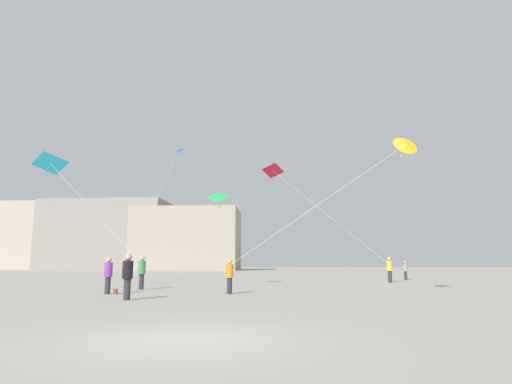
{
  "coord_description": "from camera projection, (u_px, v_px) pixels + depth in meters",
  "views": [
    {
      "loc": [
        2.05,
        -8.34,
        1.4
      ],
      "look_at": [
        0.0,
        17.45,
        5.65
      ],
      "focal_mm": 30.47,
      "sensor_mm": 36.0,
      "label": 1
    }
  ],
  "objects": [
    {
      "name": "building_left_hall",
      "position": [
        51.0,
        237.0,
        103.7
      ],
      "size": [
        28.16,
        16.06,
        15.38
      ],
      "color": "#B2A893",
      "rests_on": "ground_plane"
    },
    {
      "name": "kite_cobalt_diamond",
      "position": [
        178.0,
        154.0,
        41.88
      ],
      "size": [
        5.48,
        0.71,
        11.15
      ],
      "color": "blue"
    },
    {
      "name": "kite_crimson_delta",
      "position": [
        275.0,
        172.0,
        33.45
      ],
      "size": [
        9.28,
        1.21,
        7.56
      ],
      "color": "red"
    },
    {
      "name": "handbag_beside_flyer",
      "position": [
        116.0,
        291.0,
        19.94
      ],
      "size": [
        0.2,
        0.34,
        0.24
      ],
      "primitive_type": "cube",
      "rotation": [
        0.0,
        0.0,
        1.77
      ],
      "color": "brown",
      "rests_on": "ground_plane"
    },
    {
      "name": "kite_amber_diamond",
      "position": [
        405.0,
        145.0,
        19.99
      ],
      "size": [
        8.87,
        1.07,
        6.03
      ],
      "color": "yellow"
    },
    {
      "name": "person_in_orange",
      "position": [
        230.0,
        275.0,
        20.15
      ],
      "size": [
        0.35,
        0.35,
        1.6
      ],
      "rotation": [
        0.0,
        0.0,
        5.73
      ],
      "color": "#2D2D33",
      "rests_on": "ground_plane"
    },
    {
      "name": "person_in_red",
      "position": [
        124.0,
        268.0,
        40.71
      ],
      "size": [
        0.39,
        0.39,
        1.78
      ],
      "rotation": [
        0.0,
        0.0,
        4.9
      ],
      "color": "#2D2D33",
      "rests_on": "ground_plane"
    },
    {
      "name": "kite_emerald_delta",
      "position": [
        217.0,
        198.0,
        27.71
      ],
      "size": [
        4.07,
        4.14,
        4.59
      ],
      "color": "green"
    },
    {
      "name": "person_in_purple",
      "position": [
        108.0,
        274.0,
        20.0
      ],
      "size": [
        0.37,
        0.37,
        1.69
      ],
      "rotation": [
        0.0,
        0.0,
        4.01
      ],
      "color": "#2D2D33",
      "rests_on": "ground_plane"
    },
    {
      "name": "person_in_yellow",
      "position": [
        390.0,
        269.0,
        31.81
      ],
      "size": [
        0.4,
        0.4,
        1.86
      ],
      "rotation": [
        0.0,
        0.0,
        5.16
      ],
      "color": "#2D2D33",
      "rests_on": "ground_plane"
    },
    {
      "name": "person_in_black",
      "position": [
        128.0,
        275.0,
        16.86
      ],
      "size": [
        0.38,
        0.38,
        1.76
      ],
      "rotation": [
        0.0,
        0.0,
        2.16
      ],
      "color": "#2D2D33",
      "rests_on": "ground_plane"
    },
    {
      "name": "kite_cyan_delta",
      "position": [
        51.0,
        164.0,
        23.8
      ],
      "size": [
        5.92,
        1.68,
        5.94
      ],
      "color": "#1EB2C6"
    },
    {
      "name": "building_centre_hall",
      "position": [
        109.0,
        236.0,
        93.33
      ],
      "size": [
        25.63,
        14.4,
        14.42
      ],
      "color": "gray",
      "rests_on": "ground_plane"
    },
    {
      "name": "person_in_grey",
      "position": [
        405.0,
        270.0,
        36.45
      ],
      "size": [
        0.35,
        0.35,
        1.59
      ],
      "rotation": [
        0.0,
        0.0,
        5.42
      ],
      "color": "#2D2D33",
      "rests_on": "ground_plane"
    },
    {
      "name": "building_right_hall",
      "position": [
        188.0,
        240.0,
        89.38
      ],
      "size": [
        21.27,
        15.43,
        12.36
      ],
      "color": "#A39984",
      "rests_on": "ground_plane"
    },
    {
      "name": "person_in_green",
      "position": [
        142.0,
        271.0,
        23.57
      ],
      "size": [
        0.39,
        0.39,
        1.79
      ],
      "rotation": [
        0.0,
        0.0,
        0.9
      ],
      "color": "#2D2D33",
      "rests_on": "ground_plane"
    },
    {
      "name": "ground_plane",
      "position": [
        182.0,
        339.0,
        8.13
      ],
      "size": [
        300.0,
        300.0,
        0.0
      ],
      "primitive_type": "plane",
      "color": "#9E9689"
    }
  ]
}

